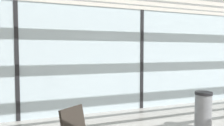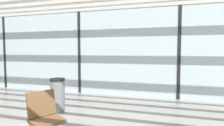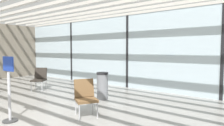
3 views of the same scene
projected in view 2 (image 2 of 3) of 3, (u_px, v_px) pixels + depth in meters
name	position (u px, v px, depth m)	size (l,w,h in m)	color
glass_curtain_wall	(80.00, 53.00, 6.78)	(14.00, 0.08, 3.01)	silver
window_mullion_0	(6.00, 52.00, 7.75)	(0.10, 0.12, 3.01)	black
window_mullion_1	(80.00, 53.00, 6.78)	(0.10, 0.12, 3.01)	black
window_mullion_2	(179.00, 53.00, 5.80)	(0.10, 0.12, 3.01)	black
parked_airplane	(111.00, 43.00, 11.31)	(13.88, 4.12, 4.12)	silver
lounge_chair_3	(44.00, 114.00, 3.08)	(0.70, 0.68, 0.87)	brown
trash_bin	(58.00, 95.00, 4.67)	(0.38, 0.38, 0.86)	slate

